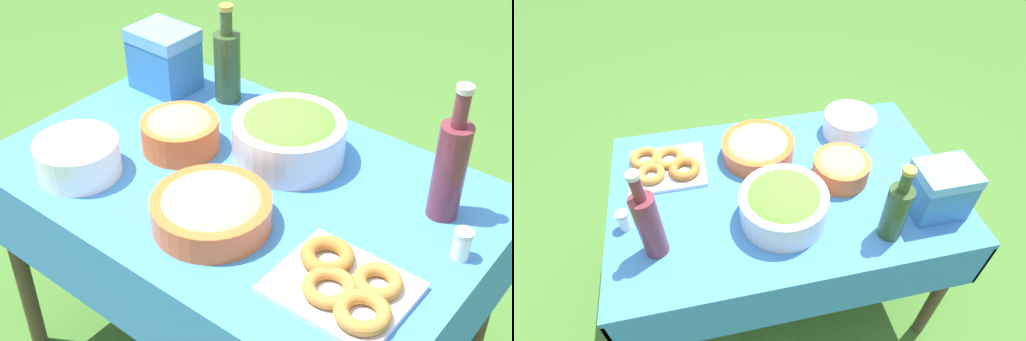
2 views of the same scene
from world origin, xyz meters
TOP-DOWN VIEW (x-y plane):
  - ground_plane at (0.00, 0.00)m, footprint 14.00×14.00m
  - picnic_table at (0.00, 0.00)m, footprint 1.28×0.83m
  - salad_bowl at (-0.04, -0.15)m, footprint 0.30×0.30m
  - pasta_bowl at (-0.06, 0.18)m, footprint 0.29×0.29m
  - donut_platter at (-0.43, 0.18)m, footprint 0.31×0.26m
  - plate_stack at (0.35, 0.24)m, footprint 0.22×0.22m
  - olive_oil_bottle at (0.30, -0.29)m, footprint 0.08×0.08m
  - wine_bottle at (-0.47, -0.19)m, footprint 0.08×0.08m
  - bread_bowl at (0.22, -0.01)m, footprint 0.21×0.21m
  - cooler_box at (0.49, -0.22)m, footprint 0.19×0.15m
  - salt_shaker at (-0.57, -0.08)m, footprint 0.04×0.04m

SIDE VIEW (x-z plane):
  - ground_plane at x=0.00m, z-range 0.00..0.00m
  - picnic_table at x=0.00m, z-range 0.27..1.00m
  - donut_platter at x=-0.43m, z-range 0.74..0.79m
  - salt_shaker at x=-0.57m, z-range 0.74..0.82m
  - pasta_bowl at x=-0.06m, z-range 0.74..0.83m
  - plate_stack at x=0.35m, z-range 0.74..0.83m
  - bread_bowl at x=0.22m, z-range 0.74..0.85m
  - salad_bowl at x=-0.04m, z-range 0.74..0.88m
  - cooler_box at x=0.49m, z-range 0.74..0.93m
  - olive_oil_bottle at x=0.30m, z-range 0.71..1.01m
  - wine_bottle at x=-0.47m, z-range 0.70..1.05m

